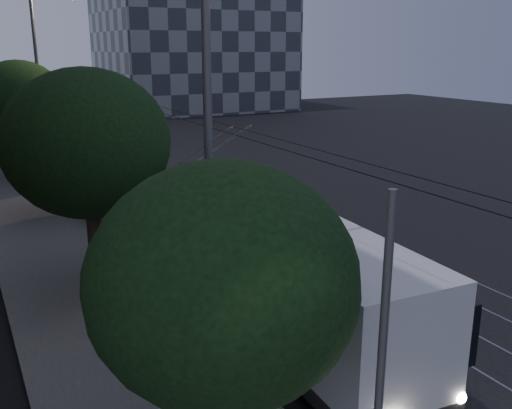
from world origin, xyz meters
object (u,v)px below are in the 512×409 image
object	(u,v)px
car_white_b	(92,157)
car_white_d	(61,145)
car_white_c	(51,147)
streetlamp_far	(45,66)
streetlamp_near	(225,127)
pickup_silver	(129,214)
trolleybus	(269,259)
car_white_a	(94,183)

from	to	relation	value
car_white_b	car_white_d	bearing A→B (deg)	105.55
car_white_c	streetlamp_far	xyz separation A→B (m)	(-1.07, -8.05, 6.21)
streetlamp_near	streetlamp_far	xyz separation A→B (m)	(0.01, 25.49, 0.58)
car_white_b	streetlamp_far	distance (m)	6.75
pickup_silver	streetlamp_near	size ratio (longest dim) A/B	0.54
pickup_silver	streetlamp_far	bearing A→B (deg)	92.48
car_white_c	streetlamp_near	bearing A→B (deg)	-113.36
trolleybus	pickup_silver	distance (m)	10.31
car_white_d	streetlamp_far	bearing A→B (deg)	-104.60
trolleybus	car_white_d	size ratio (longest dim) A/B	3.78
trolleybus	car_white_d	distance (m)	31.91
car_white_a	streetlamp_far	size ratio (longest dim) A/B	0.40
pickup_silver	car_white_c	size ratio (longest dim) A/B	1.55
streetlamp_near	car_white_a	bearing A→B (deg)	86.78
car_white_d	streetlamp_far	xyz separation A→B (m)	(-1.96, -8.76, 6.21)
car_white_d	streetlamp_near	distance (m)	34.77
car_white_a	car_white_d	distance (m)	15.08
car_white_b	car_white_c	xyz separation A→B (m)	(-1.60, 6.65, -0.17)
car_white_c	streetlamp_far	world-z (taller)	streetlamp_far
trolleybus	streetlamp_far	xyz separation A→B (m)	(-2.47, 23.12, 4.98)
car_white_a	streetlamp_near	bearing A→B (deg)	-105.87
trolleybus	car_white_c	world-z (taller)	trolleybus
car_white_d	pickup_silver	bearing A→B (deg)	-94.29
car_white_a	car_white_d	size ratio (longest dim) A/B	1.31
trolleybus	car_white_c	distance (m)	31.22
car_white_c	streetlamp_far	size ratio (longest dim) A/B	0.32
trolleybus	car_white_c	xyz separation A→B (m)	(-1.40, 31.17, -1.23)
car_white_b	streetlamp_near	world-z (taller)	streetlamp_near
pickup_silver	car_white_d	xyz separation A→B (m)	(0.87, 21.72, -0.18)
trolleybus	car_white_d	xyz separation A→B (m)	(-0.51, 31.88, -1.23)
streetlamp_far	car_white_b	bearing A→B (deg)	27.65
pickup_silver	car_white_a	world-z (taller)	car_white_a
trolleybus	pickup_silver	world-z (taller)	trolleybus
trolleybus	pickup_silver	size ratio (longest dim) A/B	2.36
pickup_silver	car_white_b	size ratio (longest dim) A/B	1.06
car_white_c	trolleybus	bearing A→B (deg)	-108.94
pickup_silver	car_white_a	bearing A→B (deg)	87.85
pickup_silver	car_white_c	bearing A→B (deg)	87.73
trolleybus	pickup_silver	xyz separation A→B (m)	(-1.38, 10.17, -1.05)
trolleybus	car_white_b	size ratio (longest dim) A/B	2.52
car_white_b	car_white_a	bearing A→B (deg)	-91.69
car_white_a	streetlamp_near	xyz separation A→B (m)	(-1.08, -19.20, 5.45)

